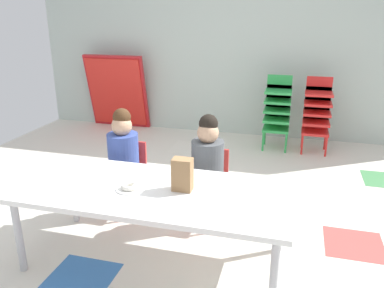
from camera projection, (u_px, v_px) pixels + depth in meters
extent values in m
cube|color=silver|center=(184.00, 221.00, 3.30)|extent=(5.73, 5.22, 0.02)
cube|color=#B24C47|center=(354.00, 244.00, 2.96)|extent=(0.43, 0.43, 0.00)
cube|color=silver|center=(189.00, 147.00, 5.05)|extent=(0.43, 0.43, 0.00)
cube|color=gray|center=(110.00, 186.00, 3.93)|extent=(0.43, 0.43, 0.00)
cube|color=#336BB2|center=(80.00, 278.00, 2.59)|extent=(0.43, 0.43, 0.00)
cube|color=#B2C1B7|center=(237.00, 35.00, 5.23)|extent=(5.73, 0.10, 2.73)
cube|color=white|center=(153.00, 191.00, 2.60)|extent=(1.83, 0.80, 0.04)
cylinder|color=#B2B2B7|center=(19.00, 236.00, 2.59)|extent=(0.05, 0.05, 0.52)
cylinder|color=#B2B2B7|center=(274.00, 279.00, 2.18)|extent=(0.05, 0.05, 0.52)
cylinder|color=#B2B2B7|center=(74.00, 193.00, 3.21)|extent=(0.05, 0.05, 0.52)
cylinder|color=#B2B2B7|center=(280.00, 219.00, 2.80)|extent=(0.05, 0.05, 0.52)
cube|color=red|center=(125.00, 179.00, 3.37)|extent=(0.32, 0.30, 0.03)
cube|color=red|center=(131.00, 157.00, 3.46)|extent=(0.29, 0.02, 0.30)
cylinder|color=#384C99|center=(123.00, 155.00, 3.30)|extent=(0.27, 0.27, 0.38)
sphere|color=tan|center=(122.00, 126.00, 3.21)|extent=(0.17, 0.17, 0.17)
sphere|color=#472D19|center=(122.00, 117.00, 3.20)|extent=(0.15, 0.15, 0.15)
cylinder|color=red|center=(105.00, 199.00, 3.34)|extent=(0.02, 0.02, 0.28)
cylinder|color=red|center=(135.00, 203.00, 3.27)|extent=(0.02, 0.02, 0.28)
cylinder|color=red|center=(118.00, 187.00, 3.57)|extent=(0.02, 0.02, 0.28)
cylinder|color=red|center=(146.00, 190.00, 3.50)|extent=(0.02, 0.02, 0.28)
cube|color=red|center=(207.00, 189.00, 3.19)|extent=(0.32, 0.30, 0.03)
cube|color=red|center=(211.00, 165.00, 3.28)|extent=(0.29, 0.02, 0.30)
cylinder|color=#4C5156|center=(208.00, 164.00, 3.12)|extent=(0.33, 0.33, 0.38)
sphere|color=tan|center=(208.00, 133.00, 3.03)|extent=(0.17, 0.17, 0.17)
sphere|color=black|center=(208.00, 124.00, 3.02)|extent=(0.15, 0.15, 0.15)
cylinder|color=red|center=(186.00, 210.00, 3.16)|extent=(0.02, 0.02, 0.28)
cylinder|color=red|center=(220.00, 215.00, 3.09)|extent=(0.02, 0.02, 0.28)
cylinder|color=red|center=(195.00, 196.00, 3.39)|extent=(0.02, 0.02, 0.28)
cylinder|color=red|center=(226.00, 200.00, 3.32)|extent=(0.02, 0.02, 0.28)
cube|color=green|center=(276.00, 129.00, 4.92)|extent=(0.32, 0.30, 0.03)
cube|color=green|center=(277.00, 119.00, 5.01)|extent=(0.30, 0.02, 0.18)
cube|color=green|center=(276.00, 120.00, 4.88)|extent=(0.32, 0.30, 0.03)
cube|color=green|center=(278.00, 110.00, 4.98)|extent=(0.30, 0.02, 0.18)
cube|color=green|center=(277.00, 111.00, 4.84)|extent=(0.32, 0.30, 0.03)
cube|color=green|center=(278.00, 101.00, 4.94)|extent=(0.30, 0.02, 0.18)
cube|color=green|center=(278.00, 101.00, 4.80)|extent=(0.32, 0.30, 0.03)
cube|color=green|center=(279.00, 92.00, 4.90)|extent=(0.30, 0.02, 0.18)
cube|color=green|center=(279.00, 91.00, 4.76)|extent=(0.32, 0.30, 0.03)
cube|color=green|center=(280.00, 82.00, 4.86)|extent=(0.30, 0.02, 0.18)
cylinder|color=green|center=(263.00, 141.00, 4.87)|extent=(0.02, 0.02, 0.26)
cylinder|color=green|center=(286.00, 143.00, 4.81)|extent=(0.02, 0.02, 0.26)
cylinder|color=green|center=(265.00, 135.00, 5.11)|extent=(0.02, 0.02, 0.26)
cylinder|color=green|center=(287.00, 137.00, 5.04)|extent=(0.02, 0.02, 0.26)
cube|color=red|center=(315.00, 132.00, 4.80)|extent=(0.32, 0.30, 0.03)
cube|color=red|center=(315.00, 122.00, 4.90)|extent=(0.30, 0.02, 0.18)
cube|color=red|center=(316.00, 123.00, 4.76)|extent=(0.32, 0.30, 0.03)
cube|color=red|center=(316.00, 113.00, 4.86)|extent=(0.30, 0.02, 0.18)
cube|color=red|center=(317.00, 113.00, 4.72)|extent=(0.32, 0.30, 0.03)
cube|color=red|center=(317.00, 103.00, 4.82)|extent=(0.30, 0.02, 0.18)
cube|color=red|center=(318.00, 103.00, 4.68)|extent=(0.32, 0.30, 0.03)
cube|color=red|center=(318.00, 94.00, 4.78)|extent=(0.30, 0.02, 0.18)
cube|color=red|center=(319.00, 94.00, 4.64)|extent=(0.32, 0.30, 0.03)
cube|color=red|center=(319.00, 84.00, 4.74)|extent=(0.30, 0.02, 0.18)
cylinder|color=red|center=(302.00, 144.00, 4.76)|extent=(0.02, 0.02, 0.26)
cylinder|color=red|center=(326.00, 146.00, 4.69)|extent=(0.02, 0.02, 0.26)
cylinder|color=red|center=(302.00, 138.00, 4.99)|extent=(0.02, 0.02, 0.26)
cylinder|color=red|center=(325.00, 140.00, 4.93)|extent=(0.02, 0.02, 0.26)
cube|color=red|center=(117.00, 92.00, 5.75)|extent=(0.90, 0.28, 1.09)
cube|color=red|center=(116.00, 92.00, 5.72)|extent=(0.83, 0.23, 0.99)
cube|color=#9E754C|center=(182.00, 175.00, 2.54)|extent=(0.13, 0.09, 0.22)
cylinder|color=white|center=(130.00, 189.00, 2.58)|extent=(0.18, 0.18, 0.01)
torus|color=white|center=(130.00, 186.00, 2.58)|extent=(0.11, 0.11, 0.03)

